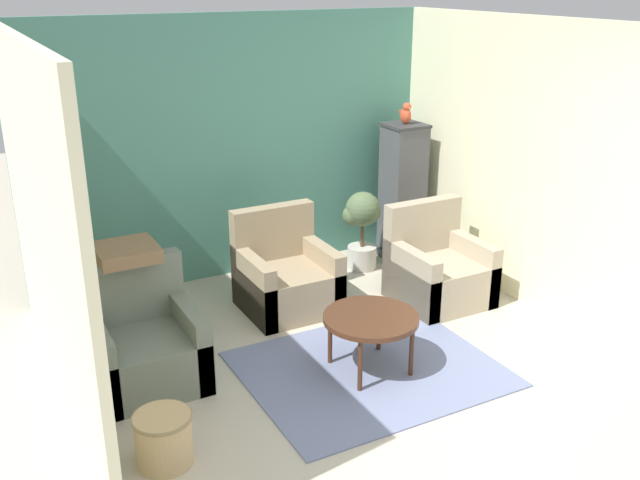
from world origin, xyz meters
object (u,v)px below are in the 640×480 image
(birdcage, at_px, (402,193))
(armchair_middle, at_px, (286,279))
(parrot, at_px, (406,114))
(potted_plant, at_px, (362,223))
(coffee_table, at_px, (371,321))
(wicker_basket, at_px, (164,438))
(armchair_right, at_px, (438,271))
(armchair_left, at_px, (144,347))

(birdcage, bearing_deg, armchair_middle, -160.33)
(parrot, relative_size, potted_plant, 0.27)
(birdcage, bearing_deg, coffee_table, -129.64)
(armchair_middle, distance_m, birdcage, 1.80)
(wicker_basket, bearing_deg, potted_plant, 37.92)
(coffee_table, height_order, parrot, parrot)
(armchair_right, xyz_separation_m, wicker_basket, (-2.92, -1.12, -0.10))
(armchair_left, relative_size, wicker_basket, 2.43)
(coffee_table, distance_m, armchair_left, 1.69)
(coffee_table, bearing_deg, armchair_middle, 94.09)
(armchair_middle, distance_m, potted_plant, 1.21)
(armchair_right, relative_size, armchair_middle, 1.00)
(coffee_table, distance_m, potted_plant, 2.03)
(parrot, distance_m, potted_plant, 1.18)
(armchair_middle, bearing_deg, armchair_left, -156.35)
(armchair_left, height_order, birdcage, birdcage)
(armchair_left, height_order, armchair_right, same)
(armchair_right, relative_size, birdcage, 0.63)
(coffee_table, bearing_deg, wicker_basket, -168.68)
(potted_plant, relative_size, wicker_basket, 2.21)
(armchair_left, bearing_deg, birdcage, 21.57)
(potted_plant, bearing_deg, armchair_middle, -156.37)
(potted_plant, bearing_deg, birdcage, 11.34)
(potted_plant, bearing_deg, wicker_basket, -142.08)
(armchair_left, distance_m, potted_plant, 2.79)
(coffee_table, bearing_deg, potted_plant, 60.52)
(armchair_middle, bearing_deg, armchair_right, -21.29)
(armchair_right, xyz_separation_m, parrot, (0.34, 1.10, 1.25))
(birdcage, relative_size, wicker_basket, 3.89)
(coffee_table, relative_size, birdcage, 0.51)
(wicker_basket, bearing_deg, coffee_table, 11.32)
(armchair_right, relative_size, parrot, 4.04)
(potted_plant, height_order, wicker_basket, potted_plant)
(armchair_left, bearing_deg, armchair_middle, 23.65)
(armchair_left, distance_m, parrot, 3.57)
(parrot, bearing_deg, armchair_left, -158.40)
(armchair_left, distance_m, birdcage, 3.37)
(parrot, relative_size, wicker_basket, 0.60)
(potted_plant, bearing_deg, armchair_left, -156.36)
(coffee_table, distance_m, parrot, 2.68)
(birdcage, relative_size, potted_plant, 1.75)
(coffee_table, distance_m, birdcage, 2.45)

